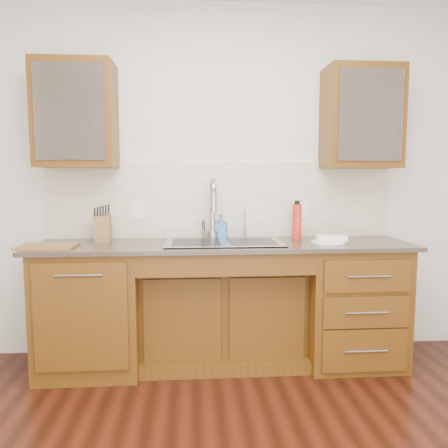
{
  "coord_description": "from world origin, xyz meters",
  "views": [
    {
      "loc": [
        -0.23,
        -1.68,
        1.38
      ],
      "look_at": [
        0.0,
        1.4,
        1.05
      ],
      "focal_mm": 35.0,
      "sensor_mm": 36.0,
      "label": 1
    }
  ],
  "objects": [
    {
      "name": "wall_back",
      "position": [
        0.0,
        1.8,
        1.35
      ],
      "size": [
        4.0,
        0.1,
        2.7
      ],
      "primitive_type": "cube",
      "color": "silver",
      "rests_on": "ground"
    },
    {
      "name": "base_cabinet_left",
      "position": [
        -0.95,
        1.44,
        0.44
      ],
      "size": [
        0.7,
        0.62,
        0.88
      ],
      "primitive_type": "cube",
      "color": "#593014",
      "rests_on": "ground"
    },
    {
      "name": "base_cabinet_center",
      "position": [
        0.0,
        1.53,
        0.35
      ],
      "size": [
        1.2,
        0.44,
        0.7
      ],
      "primitive_type": "cube",
      "color": "#593014",
      "rests_on": "ground"
    },
    {
      "name": "base_cabinet_right",
      "position": [
        0.95,
        1.44,
        0.44
      ],
      "size": [
        0.7,
        0.62,
        0.88
      ],
      "primitive_type": "cube",
      "color": "#593014",
      "rests_on": "ground"
    },
    {
      "name": "countertop",
      "position": [
        0.0,
        1.43,
        0.9
      ],
      "size": [
        2.7,
        0.65,
        0.03
      ],
      "primitive_type": "cube",
      "color": "#84705B",
      "rests_on": "base_cabinet_left"
    },
    {
      "name": "backsplash",
      "position": [
        0.0,
        1.74,
        1.21
      ],
      "size": [
        2.7,
        0.02,
        0.59
      ],
      "primitive_type": "cube",
      "color": "beige",
      "rests_on": "wall_back"
    },
    {
      "name": "sink",
      "position": [
        0.0,
        1.41,
        0.83
      ],
      "size": [
        0.84,
        0.46,
        0.19
      ],
      "primitive_type": "cube",
      "color": "#9E9EA5",
      "rests_on": "countertop"
    },
    {
      "name": "faucet",
      "position": [
        -0.07,
        1.64,
        1.11
      ],
      "size": [
        0.04,
        0.04,
        0.4
      ],
      "primitive_type": "cylinder",
      "color": "#999993",
      "rests_on": "countertop"
    },
    {
      "name": "filter_tap",
      "position": [
        0.18,
        1.65,
        1.03
      ],
      "size": [
        0.02,
        0.02,
        0.24
      ],
      "primitive_type": "cylinder",
      "color": "#999993",
      "rests_on": "countertop"
    },
    {
      "name": "upper_cabinet_left",
      "position": [
        -1.05,
        1.58,
        1.83
      ],
      "size": [
        0.55,
        0.34,
        0.75
      ],
      "primitive_type": "cube",
      "color": "#593014",
      "rests_on": "wall_back"
    },
    {
      "name": "upper_cabinet_right",
      "position": [
        1.05,
        1.58,
        1.83
      ],
      "size": [
        0.55,
        0.34,
        0.75
      ],
      "primitive_type": "cube",
      "color": "#593014",
      "rests_on": "wall_back"
    },
    {
      "name": "outlet_left",
      "position": [
        -0.65,
        1.73,
        1.12
      ],
      "size": [
        0.08,
        0.01,
        0.12
      ],
      "primitive_type": "cube",
      "color": "white",
      "rests_on": "backsplash"
    },
    {
      "name": "outlet_right",
      "position": [
        0.65,
        1.73,
        1.12
      ],
      "size": [
        0.08,
        0.01,
        0.12
      ],
      "primitive_type": "cube",
      "color": "white",
      "rests_on": "backsplash"
    },
    {
      "name": "soap_bottle",
      "position": [
        -0.0,
        1.68,
        1.0
      ],
      "size": [
        0.1,
        0.1,
        0.18
      ],
      "primitive_type": "imported",
      "rotation": [
        0.0,
        0.0,
        -0.24
      ],
      "color": "#417FD1",
      "rests_on": "countertop"
    },
    {
      "name": "water_bottle",
      "position": [
        0.57,
        1.58,
        1.04
      ],
      "size": [
        0.09,
        0.09,
        0.27
      ],
      "primitive_type": "cylinder",
      "rotation": [
        0.0,
        0.0,
        0.37
      ],
      "color": "red",
      "rests_on": "countertop"
    },
    {
      "name": "plate",
      "position": [
        0.75,
        1.36,
        0.92
      ],
      "size": [
        0.24,
        0.24,
        0.01
      ],
      "primitive_type": "cylinder",
      "rotation": [
        0.0,
        0.0,
        0.01
      ],
      "color": "white",
      "rests_on": "countertop"
    },
    {
      "name": "dish_towel",
      "position": [
        0.79,
        1.41,
        0.94
      ],
      "size": [
        0.23,
        0.18,
        0.03
      ],
      "primitive_type": "cube",
      "rotation": [
        0.0,
        0.0,
        -0.13
      ],
      "color": "silver",
      "rests_on": "plate"
    },
    {
      "name": "knife_block",
      "position": [
        -0.88,
        1.58,
        1.01
      ],
      "size": [
        0.12,
        0.18,
        0.19
      ],
      "primitive_type": "cube",
      "rotation": [
        0.0,
        0.0,
        0.08
      ],
      "color": "brown",
      "rests_on": "countertop"
    },
    {
      "name": "cutting_board",
      "position": [
        -1.2,
        1.31,
        0.92
      ],
      "size": [
        0.37,
        0.27,
        0.02
      ],
      "primitive_type": "cube",
      "rotation": [
        0.0,
        0.0,
        -0.02
      ],
      "color": "brown",
      "rests_on": "countertop"
    },
    {
      "name": "cup_left_a",
      "position": [
        -1.1,
        1.58,
        1.77
      ],
      "size": [
        0.14,
        0.14,
        0.09
      ],
      "primitive_type": "imported",
      "rotation": [
        0.0,
        0.0,
        0.38
      ],
      "color": "white",
      "rests_on": "upper_cabinet_left"
    },
    {
      "name": "cup_left_b",
      "position": [
        -0.94,
        1.58,
        1.77
      ],
      "size": [
        0.12,
        0.12,
        0.09
      ],
      "primitive_type": "imported",
      "rotation": [
        0.0,
        0.0,
        -0.24
      ],
      "color": "white",
      "rests_on": "upper_cabinet_left"
    },
    {
      "name": "cup_right_a",
      "position": [
        0.91,
        1.58,
        1.77
      ],
      "size": [
        0.12,
        0.12,
        0.09
      ],
      "primitive_type": "imported",
      "rotation": [
        0.0,
        0.0,
        0.08
      ],
      "color": "white",
      "rests_on": "upper_cabinet_right"
    },
    {
      "name": "cup_right_b",
      "position": [
        1.13,
        1.58,
        1.77
      ],
      "size": [
        0.11,
        0.11,
        0.09
      ],
      "primitive_type": "imported",
      "rotation": [
        0.0,
        0.0,
        0.08
      ],
      "color": "white",
      "rests_on": "upper_cabinet_right"
    }
  ]
}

